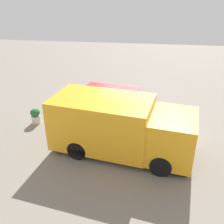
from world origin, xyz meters
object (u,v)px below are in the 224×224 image
(person_customer, at_px, (90,95))
(planter_flowering_near, at_px, (115,100))
(food_truck, at_px, (120,128))
(planter_flowering_far, at_px, (36,116))

(person_customer, bearing_deg, planter_flowering_near, -114.33)
(food_truck, height_order, planter_flowering_near, food_truck)
(food_truck, distance_m, planter_flowering_near, 4.22)
(food_truck, distance_m, person_customer, 5.40)
(planter_flowering_near, height_order, planter_flowering_far, planter_flowering_near)
(food_truck, height_order, planter_flowering_far, food_truck)
(planter_flowering_far, bearing_deg, food_truck, -111.86)
(food_truck, height_order, person_customer, food_truck)
(person_customer, distance_m, planter_flowering_far, 3.68)
(planter_flowering_near, xyz_separation_m, planter_flowering_far, (-2.37, 3.60, -0.01))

